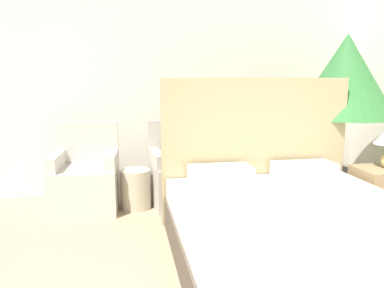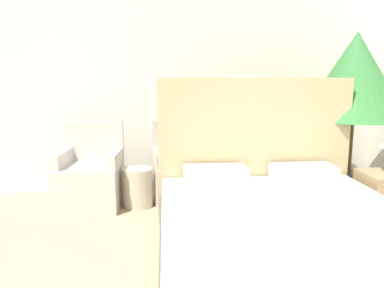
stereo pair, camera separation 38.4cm
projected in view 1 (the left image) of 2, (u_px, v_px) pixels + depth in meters
name	position (u px, v px, depth m)	size (l,w,h in m)	color
wall_back	(151.00, 74.00, 4.50)	(10.00, 0.06, 2.90)	silver
bed	(299.00, 232.00, 2.77)	(1.85, 2.19, 1.41)	#4C4238
armchair_near_window_left	(86.00, 183.00, 4.01)	(0.71, 0.64, 0.93)	#B7B2A8
armchair_near_window_right	(182.00, 178.00, 4.19)	(0.73, 0.67, 0.93)	#B7B2A8
potted_palm	(345.00, 82.00, 4.09)	(1.08, 1.08, 1.88)	#4C4C4C
nightstand	(384.00, 194.00, 3.71)	(0.55, 0.43, 0.54)	#937A56
side_table	(136.00, 189.00, 4.07)	(0.33, 0.33, 0.43)	#B7AD93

